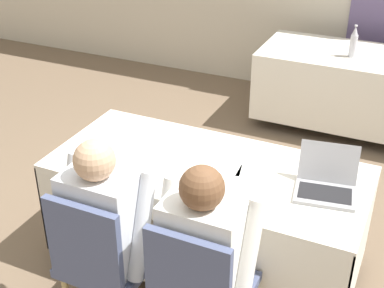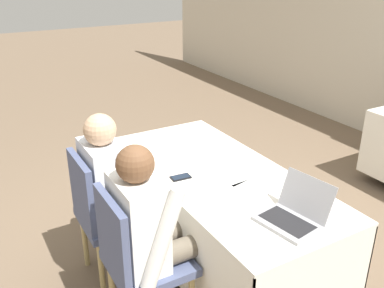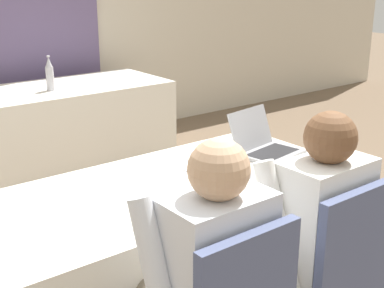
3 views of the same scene
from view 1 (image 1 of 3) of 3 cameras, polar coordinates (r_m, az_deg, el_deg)
name	(u,v)px [view 1 (image 1 of 3)]	position (r m, az deg, el deg)	size (l,w,h in m)	color
ground_plane	(206,263)	(3.52, 1.46, -12.56)	(24.00, 24.00, 0.00)	brown
conference_table_near	(207,191)	(3.17, 1.58, -5.00)	(1.83, 0.83, 0.73)	white
conference_table_far	(363,74)	(5.07, 17.78, 7.17)	(1.83, 0.83, 0.73)	white
laptop	(326,185)	(2.92, 14.09, -4.24)	(0.36, 0.35, 0.22)	#99999E
cell_phone	(178,185)	(2.90, -1.50, -4.41)	(0.08, 0.13, 0.01)	black
paper_beside_laptop	(255,176)	(3.00, 6.71, -3.46)	(0.23, 0.31, 0.00)	white
paper_centre_table	(225,161)	(3.13, 3.53, -1.83)	(0.27, 0.33, 0.00)	white
water_bottle	(354,43)	(4.90, 16.86, 10.32)	(0.06, 0.06, 0.28)	#B7B7C1
chair_near_left	(101,258)	(2.81, -9.64, -11.94)	(0.44, 0.44, 0.92)	tan
person_checkered_shirt	(110,222)	(2.78, -8.72, -8.20)	(0.50, 0.52, 1.18)	#665B4C
person_white_shirt	(208,251)	(2.57, 1.70, -11.38)	(0.50, 0.52, 1.18)	#665B4C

